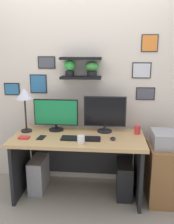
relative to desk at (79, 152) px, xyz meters
name	(u,v)px	position (x,y,z in m)	size (l,w,h in m)	color
ground_plane	(79,194)	(0.00, -0.05, -0.54)	(8.00, 8.00, 0.00)	gray
back_wall_assembly	(82,80)	(0.00, 0.38, 0.82)	(4.40, 0.24, 2.70)	beige
desk	(79,152)	(0.00, 0.00, 0.00)	(1.53, 0.68, 0.75)	tan
monitor_left	(56,114)	(-0.30, 0.16, 0.42)	(0.55, 0.18, 0.39)	black
monitor_right	(105,113)	(0.30, 0.16, 0.44)	(0.51, 0.18, 0.44)	black
keyboard	(81,138)	(0.04, -0.14, 0.22)	(0.44, 0.14, 0.02)	black
computer_mouse	(113,138)	(0.40, -0.12, 0.23)	(0.06, 0.09, 0.03)	black
desk_lamp	(24,96)	(-0.65, 0.08, 0.65)	(0.20, 0.20, 0.54)	black
cell_phone	(41,138)	(-0.41, -0.14, 0.22)	(0.07, 0.14, 0.01)	black
coffee_mug	(81,140)	(0.06, -0.27, 0.26)	(0.08, 0.08, 0.09)	white
pen_cup	(137,130)	(0.69, 0.11, 0.26)	(0.07, 0.07, 0.10)	red
scissors_tray	(24,138)	(-0.60, -0.18, 0.23)	(0.12, 0.08, 0.02)	red
drawer_cabinet	(167,173)	(1.03, -0.04, -0.20)	(0.44, 0.50, 0.67)	brown
printer	(169,139)	(1.03, -0.04, 0.21)	(0.38, 0.34, 0.17)	#9E9EA3
computer_tower_left	(39,174)	(-0.52, 0.04, -0.33)	(0.18, 0.40, 0.41)	#99999E
computer_tower_right	(124,179)	(0.55, 0.01, -0.33)	(0.18, 0.40, 0.41)	black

